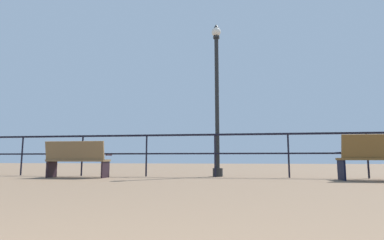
{
  "coord_description": "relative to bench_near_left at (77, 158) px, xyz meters",
  "views": [
    {
      "loc": [
        0.59,
        0.0,
        0.47
      ],
      "look_at": [
        -0.53,
        7.47,
        1.43
      ],
      "focal_mm": 28.48,
      "sensor_mm": 36.0,
      "label": 1
    }
  ],
  "objects": [
    {
      "name": "bench_near_right",
      "position": [
        7.06,
        -0.01,
        0.05
      ],
      "size": [
        1.66,
        0.67,
        0.99
      ],
      "color": "brown",
      "rests_on": "ground_plane"
    },
    {
      "name": "bench_near_left",
      "position": [
        0.0,
        0.0,
        0.0
      ],
      "size": [
        1.53,
        0.65,
        0.9
      ],
      "color": "brown",
      "rests_on": "ground_plane"
    },
    {
      "name": "lamppost_center",
      "position": [
        3.46,
        1.04,
        1.69
      ],
      "size": [
        0.27,
        0.27,
        4.25
      ],
      "color": "black",
      "rests_on": "ground_plane"
    },
    {
      "name": "pier_railing",
      "position": [
        3.41,
        0.8,
        0.33
      ],
      "size": [
        25.94,
        0.05,
        1.12
      ],
      "color": "black",
      "rests_on": "ground_plane"
    }
  ]
}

